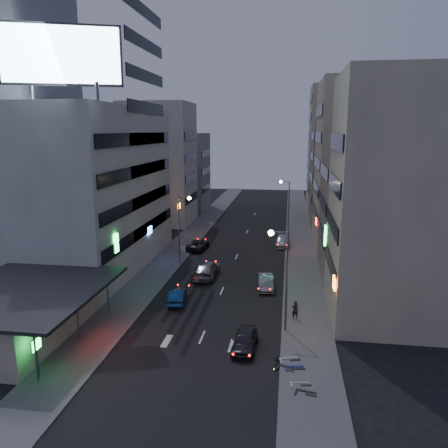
% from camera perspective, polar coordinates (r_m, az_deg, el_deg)
% --- Properties ---
extents(ground, '(180.00, 180.00, 0.00)m').
position_cam_1_polar(ground, '(31.11, -4.42, -17.81)').
color(ground, black).
rests_on(ground, ground).
extents(sidewalk_left, '(4.00, 120.00, 0.12)m').
position_cam_1_polar(sidewalk_left, '(60.03, -5.50, -2.84)').
color(sidewalk_left, '#4C4C4F').
rests_on(sidewalk_left, ground).
extents(sidewalk_right, '(4.00, 120.00, 0.12)m').
position_cam_1_polar(sidewalk_right, '(58.35, 9.96, -3.41)').
color(sidewalk_right, '#4C4C4F').
rests_on(sidewalk_right, ground).
extents(food_court, '(11.00, 13.00, 3.88)m').
position_cam_1_polar(food_court, '(37.23, -25.44, -10.41)').
color(food_court, beige).
rests_on(food_court, ground).
extents(white_building, '(14.00, 24.00, 18.00)m').
position_cam_1_polar(white_building, '(52.16, -18.07, 4.37)').
color(white_building, silver).
rests_on(white_building, ground).
extents(grey_tower, '(10.00, 14.00, 34.00)m').
position_cam_1_polar(grey_tower, '(58.87, -25.32, 12.45)').
color(grey_tower, gray).
rests_on(grey_tower, ground).
extents(shophouse_near, '(10.00, 11.00, 20.00)m').
position_cam_1_polar(shophouse_near, '(38.17, 21.72, 2.97)').
color(shophouse_near, beige).
rests_on(shophouse_near, ground).
extents(shophouse_mid, '(11.00, 12.00, 16.00)m').
position_cam_1_polar(shophouse_mid, '(49.69, 19.18, 2.77)').
color(shophouse_mid, gray).
rests_on(shophouse_mid, ground).
extents(shophouse_far, '(10.00, 14.00, 22.00)m').
position_cam_1_polar(shophouse_far, '(62.03, 16.76, 7.46)').
color(shophouse_far, beige).
rests_on(shophouse_far, ground).
extents(far_left_a, '(11.00, 10.00, 20.00)m').
position_cam_1_polar(far_left_a, '(74.68, -8.50, 7.77)').
color(far_left_a, silver).
rests_on(far_left_a, ground).
extents(far_left_b, '(12.00, 10.00, 15.00)m').
position_cam_1_polar(far_left_b, '(87.49, -6.28, 6.81)').
color(far_left_b, gray).
rests_on(far_left_b, ground).
extents(far_right_a, '(11.00, 12.00, 18.00)m').
position_cam_1_polar(far_right_a, '(77.07, 15.51, 6.85)').
color(far_right_a, gray).
rests_on(far_right_a, ground).
extents(far_right_b, '(12.00, 12.00, 24.00)m').
position_cam_1_polar(far_right_b, '(90.83, 14.89, 9.52)').
color(far_right_b, beige).
rests_on(far_right_b, ground).
extents(billboard, '(9.52, 3.75, 6.20)m').
position_cam_1_polar(billboard, '(41.46, -20.50, 19.94)').
color(billboard, '#595B60').
rests_on(billboard, white_building).
extents(street_lamp_right_near, '(1.60, 0.44, 8.02)m').
position_cam_1_polar(street_lamp_right_near, '(33.80, 7.59, -5.44)').
color(street_lamp_right_near, '#595B60').
rests_on(street_lamp_right_near, sidewalk_right).
extents(street_lamp_left, '(1.60, 0.44, 8.02)m').
position_cam_1_polar(street_lamp_left, '(50.77, -5.49, 0.55)').
color(street_lamp_left, '#595B60').
rests_on(street_lamp_left, sidewalk_left).
extents(street_lamp_right_far, '(1.60, 0.44, 8.02)m').
position_cam_1_polar(street_lamp_right_far, '(67.01, 8.15, 3.30)').
color(street_lamp_right_far, '#595B60').
rests_on(street_lamp_right_far, sidewalk_right).
extents(parked_car_right_near, '(1.80, 4.11, 1.38)m').
position_cam_1_polar(parked_car_right_near, '(32.60, 2.73, -14.92)').
color(parked_car_right_near, '#26252A').
rests_on(parked_car_right_near, ground).
extents(parked_car_right_mid, '(1.85, 4.29, 1.37)m').
position_cam_1_polar(parked_car_right_mid, '(44.13, 5.47, -7.55)').
color(parked_car_right_mid, gray).
rests_on(parked_car_right_mid, ground).
extents(parked_car_left, '(2.60, 4.96, 1.33)m').
position_cam_1_polar(parked_car_left, '(58.08, -3.41, -2.69)').
color(parked_car_left, '#242529').
rests_on(parked_car_left, ground).
extents(parked_car_right_far, '(2.06, 4.91, 1.42)m').
position_cam_1_polar(parked_car_right_far, '(60.14, 7.66, -2.22)').
color(parked_car_right_far, '#ADB2B6').
rests_on(parked_car_right_far, ground).
extents(road_car_blue, '(1.91, 4.16, 1.32)m').
position_cam_1_polar(road_car_blue, '(40.77, -6.10, -9.30)').
color(road_car_blue, navy).
rests_on(road_car_blue, ground).
extents(road_car_silver, '(2.46, 5.85, 1.69)m').
position_cam_1_polar(road_car_silver, '(47.39, -2.35, -5.91)').
color(road_car_silver, gray).
rests_on(road_car_silver, ground).
extents(person, '(0.65, 0.52, 1.56)m').
position_cam_1_polar(person, '(37.41, 9.27, -11.02)').
color(person, black).
rests_on(person, sidewalk_right).
extents(scooter_black_a, '(0.98, 1.97, 1.15)m').
position_cam_1_polar(scooter_black_a, '(28.27, 12.16, -19.76)').
color(scooter_black_a, black).
rests_on(scooter_black_a, sidewalk_right).
extents(scooter_silver_a, '(0.89, 1.92, 1.13)m').
position_cam_1_polar(scooter_silver_a, '(29.21, 11.18, -18.62)').
color(scooter_silver_a, '#A9ABB1').
rests_on(scooter_silver_a, sidewalk_right).
extents(scooter_blue, '(0.96, 2.04, 1.20)m').
position_cam_1_polar(scooter_blue, '(30.82, 10.41, -16.76)').
color(scooter_blue, navy).
rests_on(scooter_blue, sidewalk_right).
extents(scooter_black_b, '(1.23, 1.90, 1.10)m').
position_cam_1_polar(scooter_black_b, '(30.38, 9.42, -17.28)').
color(scooter_black_b, black).
rests_on(scooter_black_b, sidewalk_right).
extents(scooter_silver_b, '(1.29, 2.16, 1.25)m').
position_cam_1_polar(scooter_silver_b, '(31.81, 9.65, -15.71)').
color(scooter_silver_b, silver).
rests_on(scooter_silver_b, sidewalk_right).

